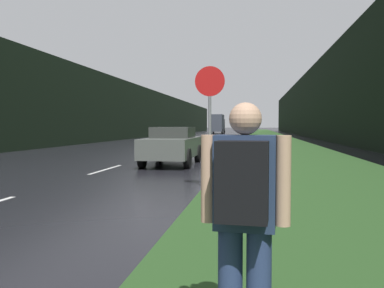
% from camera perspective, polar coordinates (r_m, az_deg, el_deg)
% --- Properties ---
extents(grass_verge, '(6.00, 240.00, 0.02)m').
position_cam_1_polar(grass_verge, '(39.66, 11.33, 0.36)').
color(grass_verge, '#26471E').
rests_on(grass_verge, ground_plane).
extents(lane_stripe_c, '(0.12, 3.00, 0.01)m').
position_cam_1_polar(lane_stripe_c, '(14.45, -11.96, -3.50)').
color(lane_stripe_c, silver).
rests_on(lane_stripe_c, ground_plane).
extents(lane_stripe_d, '(0.12, 3.00, 0.01)m').
position_cam_1_polar(lane_stripe_d, '(21.12, -5.22, -1.54)').
color(lane_stripe_d, silver).
rests_on(lane_stripe_d, ground_plane).
extents(lane_stripe_e, '(0.12, 3.00, 0.01)m').
position_cam_1_polar(lane_stripe_e, '(27.95, -1.74, -0.52)').
color(lane_stripe_e, silver).
rests_on(lane_stripe_e, ground_plane).
extents(lane_stripe_f, '(0.12, 3.00, 0.01)m').
position_cam_1_polar(lane_stripe_f, '(34.85, 0.36, 0.10)').
color(lane_stripe_f, silver).
rests_on(lane_stripe_f, ground_plane).
extents(treeline_far_side, '(2.00, 140.00, 6.45)m').
position_cam_1_polar(treeline_far_side, '(51.83, -8.02, 4.46)').
color(treeline_far_side, black).
rests_on(treeline_far_side, ground_plane).
extents(treeline_near_side, '(2.00, 140.00, 8.67)m').
position_cam_1_polar(treeline_near_side, '(50.28, 17.74, 5.69)').
color(treeline_near_side, black).
rests_on(treeline_near_side, ground_plane).
extents(stop_sign, '(0.68, 0.07, 2.87)m').
position_cam_1_polar(stop_sign, '(9.22, 2.50, 4.03)').
color(stop_sign, slate).
rests_on(stop_sign, ground_plane).
extents(hitchhiker_with_backpack, '(0.58, 0.42, 1.68)m').
position_cam_1_polar(hitchhiker_with_backpack, '(2.67, 7.35, -9.58)').
color(hitchhiker_with_backpack, navy).
rests_on(hitchhiker_with_backpack, ground_plane).
extents(car_passing_near, '(1.85, 4.26, 1.46)m').
position_cam_1_polar(car_passing_near, '(15.81, -2.79, -0.16)').
color(car_passing_near, '#4C514C').
rests_on(car_passing_near, ground_plane).
extents(delivery_truck, '(2.45, 8.43, 3.59)m').
position_cam_1_polar(delivery_truck, '(77.79, 3.60, 2.86)').
color(delivery_truck, black).
rests_on(delivery_truck, ground_plane).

